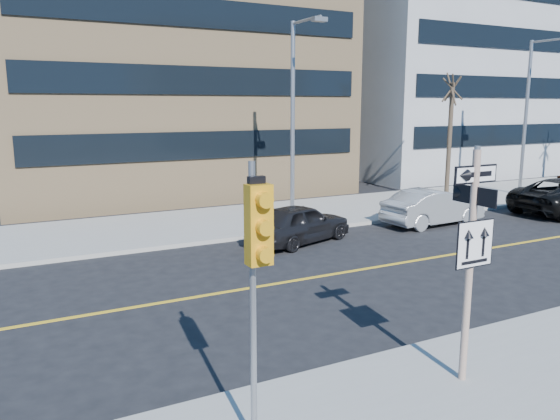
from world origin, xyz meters
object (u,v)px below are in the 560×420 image
parked_car_a (299,223)px  streetlight_b (530,107)px  traffic_signal (258,249)px  streetlight_a (296,108)px  street_tree_west (452,91)px  parked_car_b (433,207)px  sign_pole (471,252)px

parked_car_a → streetlight_b: (15.49, 3.02, 4.04)m
traffic_signal → parked_car_a: size_ratio=0.95×
traffic_signal → parked_car_a: traffic_signal is taller
parked_car_a → streetlight_a: bearing=-44.4°
street_tree_west → parked_car_b: bearing=-139.8°
sign_pole → traffic_signal: size_ratio=1.02×
parked_car_b → streetlight_b: bearing=-75.5°
sign_pole → streetlight_b: (18.00, 13.27, 2.32)m
streetlight_a → sign_pole: bearing=-106.8°
traffic_signal → streetlight_b: (22.00, 13.42, 1.73)m
traffic_signal → parked_car_a: 12.48m
traffic_signal → street_tree_west: street_tree_west is taller
streetlight_a → street_tree_west: 9.05m
parked_car_b → streetlight_a: 6.97m
parked_car_b → streetlight_a: size_ratio=0.56×
parked_car_b → street_tree_west: bearing=-53.1°
parked_car_b → streetlight_a: streetlight_a is taller
traffic_signal → streetlight_b: 25.83m
streetlight_a → street_tree_west: streetlight_a is taller
streetlight_b → street_tree_west: streetlight_b is taller
streetlight_a → streetlight_b: same height
parked_car_a → traffic_signal: bearing=129.8°
traffic_signal → streetlight_b: streetlight_b is taller
parked_car_b → streetlight_a: (-4.88, 2.94, 4.01)m
traffic_signal → streetlight_a: size_ratio=0.50×
sign_pole → streetlight_b: streetlight_b is taller
sign_pole → streetlight_a: (4.00, 13.27, 2.32)m
traffic_signal → parked_car_b: bearing=39.1°
traffic_signal → streetlight_a: (8.00, 13.42, 1.73)m
streetlight_b → parked_car_a: bearing=-169.0°
traffic_signal → streetlight_b: bearing=31.4°
parked_car_a → street_tree_west: street_tree_west is taller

